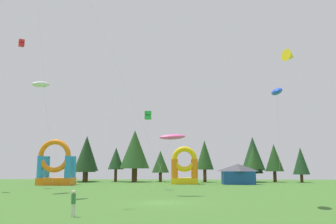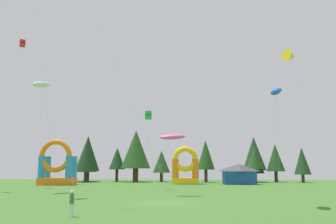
{
  "view_description": "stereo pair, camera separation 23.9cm",
  "coord_description": "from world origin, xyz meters",
  "px_view_note": "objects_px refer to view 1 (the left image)",
  "views": [
    {
      "loc": [
        1.82,
        -29.95,
        2.87
      ],
      "look_at": [
        0.0,
        8.8,
        8.97
      ],
      "focal_mm": 37.94,
      "sensor_mm": 36.0,
      "label": 1
    },
    {
      "loc": [
        2.06,
        -29.94,
        2.87
      ],
      "look_at": [
        0.0,
        8.8,
        8.97
      ],
      "focal_mm": 37.94,
      "sensor_mm": 36.0,
      "label": 2
    }
  ],
  "objects_px": {
    "inflatable_blue_arch": "(184,170)",
    "festival_tent": "(238,174)",
    "inflatable_orange_dome": "(56,168)",
    "kite_blue_parafoil": "(277,92)",
    "person_far_side": "(73,201)",
    "kite_green_box": "(148,115)",
    "kite_white_parafoil": "(41,84)",
    "kite_red_box": "(22,43)",
    "kite_yellow_delta": "(290,56)",
    "kite_pink_parafoil": "(172,137)"
  },
  "relations": [
    {
      "from": "inflatable_blue_arch",
      "to": "kite_green_box",
      "type": "bearing_deg",
      "value": -107.43
    },
    {
      "from": "person_far_side",
      "to": "inflatable_orange_dome",
      "type": "xyz_separation_m",
      "value": [
        -15.09,
        38.1,
        1.87
      ]
    },
    {
      "from": "kite_white_parafoil",
      "to": "inflatable_orange_dome",
      "type": "height_order",
      "value": "kite_white_parafoil"
    },
    {
      "from": "kite_green_box",
      "to": "kite_red_box",
      "type": "relative_size",
      "value": 0.46
    },
    {
      "from": "kite_blue_parafoil",
      "to": "person_far_side",
      "type": "relative_size",
      "value": 6.13
    },
    {
      "from": "inflatable_blue_arch",
      "to": "festival_tent",
      "type": "bearing_deg",
      "value": -2.87
    },
    {
      "from": "kite_red_box",
      "to": "inflatable_orange_dome",
      "type": "height_order",
      "value": "kite_red_box"
    },
    {
      "from": "kite_blue_parafoil",
      "to": "inflatable_blue_arch",
      "type": "relative_size",
      "value": 1.43
    },
    {
      "from": "kite_white_parafoil",
      "to": "kite_pink_parafoil",
      "type": "bearing_deg",
      "value": -14.29
    },
    {
      "from": "person_far_side",
      "to": "kite_yellow_delta",
      "type": "bearing_deg",
      "value": 26.19
    },
    {
      "from": "kite_pink_parafoil",
      "to": "kite_white_parafoil",
      "type": "relative_size",
      "value": 0.48
    },
    {
      "from": "kite_green_box",
      "to": "kite_red_box",
      "type": "bearing_deg",
      "value": 167.92
    },
    {
      "from": "kite_pink_parafoil",
      "to": "kite_white_parafoil",
      "type": "xyz_separation_m",
      "value": [
        -16.44,
        4.19,
        6.94
      ]
    },
    {
      "from": "kite_blue_parafoil",
      "to": "festival_tent",
      "type": "height_order",
      "value": "kite_blue_parafoil"
    },
    {
      "from": "kite_yellow_delta",
      "to": "person_far_side",
      "type": "xyz_separation_m",
      "value": [
        -21.06,
        -25.87,
        -16.96
      ]
    },
    {
      "from": "inflatable_blue_arch",
      "to": "kite_pink_parafoil",
      "type": "bearing_deg",
      "value": -92.7
    },
    {
      "from": "kite_pink_parafoil",
      "to": "kite_blue_parafoil",
      "type": "xyz_separation_m",
      "value": [
        8.68,
        -9.92,
        2.72
      ]
    },
    {
      "from": "kite_red_box",
      "to": "festival_tent",
      "type": "bearing_deg",
      "value": 17.29
    },
    {
      "from": "festival_tent",
      "to": "kite_pink_parafoil",
      "type": "bearing_deg",
      "value": -112.37
    },
    {
      "from": "kite_white_parafoil",
      "to": "inflatable_blue_arch",
      "type": "xyz_separation_m",
      "value": [
        17.69,
        22.2,
        -10.62
      ]
    },
    {
      "from": "kite_blue_parafoil",
      "to": "person_far_side",
      "type": "bearing_deg",
      "value": -154.59
    },
    {
      "from": "kite_yellow_delta",
      "to": "kite_blue_parafoil",
      "type": "xyz_separation_m",
      "value": [
        -7.06,
        -19.22,
        -9.02
      ]
    },
    {
      "from": "kite_yellow_delta",
      "to": "kite_red_box",
      "type": "bearing_deg",
      "value": 171.98
    },
    {
      "from": "inflatable_orange_dome",
      "to": "festival_tent",
      "type": "relative_size",
      "value": 1.38
    },
    {
      "from": "inflatable_blue_arch",
      "to": "festival_tent",
      "type": "distance_m",
      "value": 9.46
    },
    {
      "from": "kite_white_parafoil",
      "to": "festival_tent",
      "type": "xyz_separation_m",
      "value": [
        27.11,
        21.73,
        -11.31
      ]
    },
    {
      "from": "kite_pink_parafoil",
      "to": "kite_yellow_delta",
      "type": "distance_m",
      "value": 21.72
    },
    {
      "from": "inflatable_orange_dome",
      "to": "festival_tent",
      "type": "height_order",
      "value": "inflatable_orange_dome"
    },
    {
      "from": "kite_green_box",
      "to": "kite_blue_parafoil",
      "type": "xyz_separation_m",
      "value": [
        12.42,
        -20.44,
        -1.19
      ]
    },
    {
      "from": "kite_green_box",
      "to": "festival_tent",
      "type": "bearing_deg",
      "value": 46.93
    },
    {
      "from": "inflatable_orange_dome",
      "to": "inflatable_blue_arch",
      "type": "distance_m",
      "value": 22.2
    },
    {
      "from": "kite_yellow_delta",
      "to": "kite_red_box",
      "type": "distance_m",
      "value": 40.93
    },
    {
      "from": "kite_white_parafoil",
      "to": "kite_green_box",
      "type": "bearing_deg",
      "value": 26.47
    },
    {
      "from": "kite_green_box",
      "to": "inflatable_blue_arch",
      "type": "height_order",
      "value": "kite_green_box"
    },
    {
      "from": "kite_green_box",
      "to": "inflatable_orange_dome",
      "type": "distance_m",
      "value": 21.26
    },
    {
      "from": "kite_red_box",
      "to": "kite_yellow_delta",
      "type": "bearing_deg",
      "value": -8.02
    },
    {
      "from": "inflatable_orange_dome",
      "to": "festival_tent",
      "type": "xyz_separation_m",
      "value": [
        31.08,
        4.4,
        -1.01
      ]
    },
    {
      "from": "kite_pink_parafoil",
      "to": "inflatable_blue_arch",
      "type": "relative_size",
      "value": 0.99
    },
    {
      "from": "kite_pink_parafoil",
      "to": "inflatable_orange_dome",
      "type": "xyz_separation_m",
      "value": [
        -20.41,
        21.52,
        -3.35
      ]
    },
    {
      "from": "festival_tent",
      "to": "kite_white_parafoil",
      "type": "bearing_deg",
      "value": -141.28
    },
    {
      "from": "person_far_side",
      "to": "inflatable_blue_arch",
      "type": "bearing_deg",
      "value": 56.65
    },
    {
      "from": "kite_pink_parafoil",
      "to": "kite_red_box",
      "type": "xyz_separation_m",
      "value": [
        -24.53,
        14.96,
        16.31
      ]
    },
    {
      "from": "festival_tent",
      "to": "kite_green_box",
      "type": "bearing_deg",
      "value": -133.07
    },
    {
      "from": "kite_yellow_delta",
      "to": "kite_white_parafoil",
      "type": "height_order",
      "value": "kite_yellow_delta"
    },
    {
      "from": "kite_blue_parafoil",
      "to": "inflatable_orange_dome",
      "type": "distance_m",
      "value": 43.27
    },
    {
      "from": "kite_yellow_delta",
      "to": "kite_blue_parafoil",
      "type": "distance_m",
      "value": 22.37
    },
    {
      "from": "kite_yellow_delta",
      "to": "inflatable_orange_dome",
      "type": "distance_m",
      "value": 41.04
    },
    {
      "from": "kite_red_box",
      "to": "person_far_side",
      "type": "distance_m",
      "value": 42.75
    },
    {
      "from": "festival_tent",
      "to": "kite_blue_parafoil",
      "type": "bearing_deg",
      "value": -93.17
    },
    {
      "from": "kite_blue_parafoil",
      "to": "person_far_side",
      "type": "distance_m",
      "value": 17.42
    }
  ]
}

